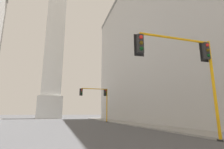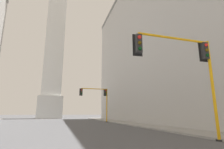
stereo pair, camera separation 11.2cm
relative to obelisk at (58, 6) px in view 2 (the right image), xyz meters
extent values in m
cube|color=gray|center=(14.01, -35.84, -38.52)|extent=(5.00, 67.19, 0.15)
cube|color=#B2AFAA|center=(24.76, -29.42, -24.31)|extent=(20.44, 44.82, 28.56)
cube|color=silver|center=(0.00, 0.00, -35.25)|extent=(7.27, 7.27, 6.69)
cube|color=silver|center=(0.00, 0.00, 1.80)|extent=(5.82, 5.82, 67.40)
cylinder|color=orange|center=(11.51, -49.84, -35.50)|extent=(0.18, 0.18, 6.19)
cylinder|color=#262626|center=(11.51, -49.84, -38.55)|extent=(0.40, 0.40, 0.10)
cube|color=black|center=(11.22, -49.84, -33.10)|extent=(0.36, 0.36, 1.10)
cube|color=black|center=(11.24, -49.66, -33.10)|extent=(0.58, 0.06, 1.32)
sphere|color=red|center=(11.21, -50.03, -32.76)|extent=(0.22, 0.22, 0.22)
sphere|color=#483506|center=(11.21, -50.03, -33.10)|extent=(0.22, 0.22, 0.22)
sphere|color=#073410|center=(11.21, -50.03, -33.44)|extent=(0.22, 0.22, 0.22)
cylinder|color=orange|center=(9.04, -49.84, -32.50)|extent=(4.95, 0.14, 0.14)
sphere|color=orange|center=(11.51, -49.84, -32.50)|extent=(0.18, 0.18, 0.18)
cube|color=black|center=(6.57, -49.84, -33.17)|extent=(0.36, 0.36, 1.10)
cube|color=black|center=(6.58, -49.66, -33.17)|extent=(0.58, 0.06, 1.32)
sphere|color=red|center=(6.56, -50.03, -32.83)|extent=(0.22, 0.22, 0.22)
sphere|color=#483506|center=(6.56, -50.03, -33.17)|extent=(0.22, 0.22, 0.22)
sphere|color=#073410|center=(6.56, -50.03, -33.51)|extent=(0.22, 0.22, 0.22)
cylinder|color=orange|center=(11.14, -26.05, -35.50)|extent=(0.18, 0.18, 6.18)
cylinder|color=#262626|center=(11.14, -26.05, -38.55)|extent=(0.40, 0.40, 0.10)
cube|color=black|center=(10.85, -26.05, -33.11)|extent=(0.37, 0.37, 1.10)
cube|color=black|center=(10.83, -25.87, -33.11)|extent=(0.58, 0.09, 1.32)
sphere|color=red|center=(10.87, -26.24, -32.77)|extent=(0.22, 0.22, 0.22)
sphere|color=#483506|center=(10.87, -26.24, -33.11)|extent=(0.22, 0.22, 0.22)
sphere|color=#073410|center=(10.87, -26.24, -33.45)|extent=(0.22, 0.22, 0.22)
cylinder|color=orange|center=(8.70, -26.05, -32.51)|extent=(4.89, 0.14, 0.14)
sphere|color=orange|center=(11.14, -26.05, -32.51)|extent=(0.18, 0.18, 0.18)
cube|color=black|center=(6.25, -26.05, -33.18)|extent=(0.37, 0.37, 1.10)
cube|color=black|center=(6.24, -25.87, -33.18)|extent=(0.58, 0.09, 1.32)
sphere|color=red|center=(6.27, -26.24, -32.84)|extent=(0.22, 0.22, 0.22)
sphere|color=#483506|center=(6.27, -26.24, -33.18)|extent=(0.22, 0.22, 0.22)
sphere|color=#073410|center=(6.27, -26.24, -33.52)|extent=(0.22, 0.22, 0.22)
camera|label=1|loc=(2.35, -58.26, -37.01)|focal=28.00mm
camera|label=2|loc=(2.45, -58.29, -37.01)|focal=28.00mm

